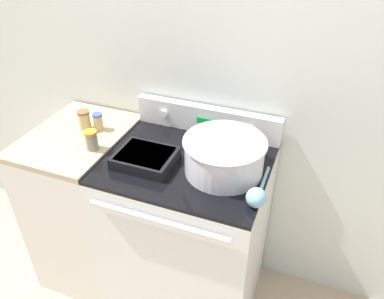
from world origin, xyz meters
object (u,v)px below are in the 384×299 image
(casserole_dish, at_px, (145,157))
(mixing_bowl, at_px, (224,154))
(spice_jar_blue_cap, at_px, (98,121))
(ladle, at_px, (257,197))
(spice_jar_orange_cap, at_px, (91,140))
(spice_jar_brown_cap, at_px, (84,120))

(casserole_dish, bearing_deg, mixing_bowl, 11.51)
(spice_jar_blue_cap, bearing_deg, ladle, -16.20)
(spice_jar_orange_cap, height_order, spice_jar_blue_cap, spice_jar_orange_cap)
(mixing_bowl, distance_m, spice_jar_brown_cap, 0.78)
(spice_jar_blue_cap, height_order, spice_jar_brown_cap, spice_jar_brown_cap)
(mixing_bowl, relative_size, spice_jar_orange_cap, 3.74)
(spice_jar_orange_cap, bearing_deg, mixing_bowl, 6.51)
(spice_jar_orange_cap, bearing_deg, spice_jar_brown_cap, 133.75)
(ladle, distance_m, spice_jar_orange_cap, 0.83)
(spice_jar_orange_cap, relative_size, spice_jar_brown_cap, 0.95)
(spice_jar_blue_cap, bearing_deg, casserole_dish, -25.30)
(mixing_bowl, bearing_deg, casserole_dish, -168.49)
(mixing_bowl, bearing_deg, spice_jar_orange_cap, -173.49)
(ladle, xyz_separation_m, spice_jar_blue_cap, (-0.89, 0.26, 0.02))
(casserole_dish, bearing_deg, spice_jar_orange_cap, -179.82)
(spice_jar_brown_cap, bearing_deg, mixing_bowl, -5.43)
(casserole_dish, xyz_separation_m, spice_jar_blue_cap, (-0.36, 0.17, 0.03))
(ladle, bearing_deg, spice_jar_orange_cap, 173.73)
(mixing_bowl, distance_m, spice_jar_orange_cap, 0.64)
(spice_jar_orange_cap, bearing_deg, casserole_dish, 0.18)
(spice_jar_blue_cap, xyz_separation_m, spice_jar_brown_cap, (-0.07, -0.02, 0.01))
(casserole_dish, relative_size, ladle, 0.89)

